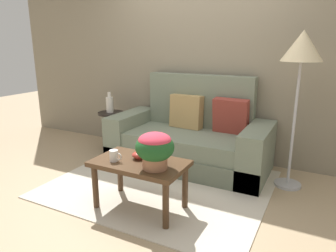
# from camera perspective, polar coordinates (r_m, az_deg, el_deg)

# --- Properties ---
(ground_plane) EXTENTS (14.00, 14.00, 0.00)m
(ground_plane) POSITION_cam_1_polar(r_m,az_deg,el_deg) (3.46, -1.76, -11.08)
(ground_plane) COLOR tan
(wall_back) EXTENTS (6.40, 0.12, 2.77)m
(wall_back) POSITION_cam_1_polar(r_m,az_deg,el_deg) (4.23, 6.49, 13.14)
(wall_back) COLOR gray
(wall_back) RESTS_ON ground
(area_rug) EXTENTS (2.30, 1.90, 0.01)m
(area_rug) POSITION_cam_1_polar(r_m,az_deg,el_deg) (3.50, -1.31, -10.65)
(area_rug) COLOR beige
(area_rug) RESTS_ON ground
(couch) EXTENTS (1.98, 0.91, 1.13)m
(couch) POSITION_cam_1_polar(r_m,az_deg,el_deg) (3.94, 4.23, -2.63)
(couch) COLOR #626B59
(couch) RESTS_ON ground
(coffee_table) EXTENTS (0.87, 0.51, 0.48)m
(coffee_table) POSITION_cam_1_polar(r_m,az_deg,el_deg) (2.88, -5.28, -7.95)
(coffee_table) COLOR #442D1B
(coffee_table) RESTS_ON ground
(side_table) EXTENTS (0.38, 0.38, 0.55)m
(side_table) POSITION_cam_1_polar(r_m,az_deg,el_deg) (4.60, -10.46, 0.46)
(side_table) COLOR black
(side_table) RESTS_ON ground
(floor_lamp) EXTENTS (0.41, 0.41, 1.65)m
(floor_lamp) POSITION_cam_1_polar(r_m,az_deg,el_deg) (3.39, 23.59, 12.07)
(floor_lamp) COLOR #B2B2B7
(floor_lamp) RESTS_ON ground
(potted_plant) EXTENTS (0.34, 0.34, 0.32)m
(potted_plant) POSITION_cam_1_polar(r_m,az_deg,el_deg) (2.62, -2.47, -3.98)
(potted_plant) COLOR #A36B4C
(potted_plant) RESTS_ON coffee_table
(coffee_mug) EXTENTS (0.13, 0.08, 0.10)m
(coffee_mug) POSITION_cam_1_polar(r_m,az_deg,el_deg) (2.87, -9.97, -5.45)
(coffee_mug) COLOR white
(coffee_mug) RESTS_ON coffee_table
(snack_bowl) EXTENTS (0.13, 0.13, 0.07)m
(snack_bowl) POSITION_cam_1_polar(r_m,az_deg,el_deg) (2.90, -5.42, -5.37)
(snack_bowl) COLOR #B2382D
(snack_bowl) RESTS_ON coffee_table
(table_vase) EXTENTS (0.10, 0.10, 0.30)m
(table_vase) POSITION_cam_1_polar(r_m,az_deg,el_deg) (4.53, -10.78, 4.02)
(table_vase) COLOR silver
(table_vase) RESTS_ON side_table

